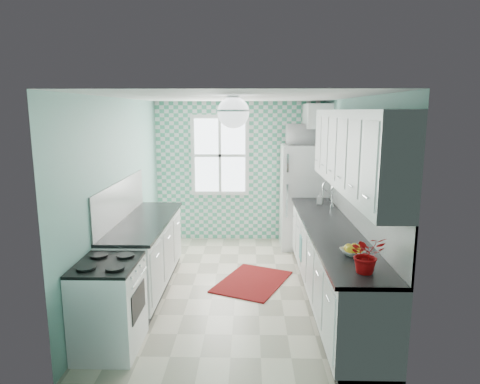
{
  "coord_description": "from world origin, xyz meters",
  "views": [
    {
      "loc": [
        0.17,
        -5.46,
        2.34
      ],
      "look_at": [
        0.05,
        0.25,
        1.25
      ],
      "focal_mm": 32.0,
      "sensor_mm": 36.0,
      "label": 1
    }
  ],
  "objects_px": {
    "microwave": "(305,134)",
    "fridge": "(303,196)",
    "fruit_bowl": "(353,252)",
    "potted_plant": "(367,254)",
    "stove": "(109,305)",
    "sink": "(320,209)",
    "ceiling_light": "(233,112)"
  },
  "relations": [
    {
      "from": "stove",
      "to": "microwave",
      "type": "relative_size",
      "value": 1.43
    },
    {
      "from": "fridge",
      "to": "microwave",
      "type": "xyz_separation_m",
      "value": [
        0.0,
        0.0,
        1.06
      ]
    },
    {
      "from": "ceiling_light",
      "to": "fridge",
      "type": "distance_m",
      "value": 3.15
    },
    {
      "from": "stove",
      "to": "potted_plant",
      "type": "bearing_deg",
      "value": -3.78
    },
    {
      "from": "sink",
      "to": "fruit_bowl",
      "type": "bearing_deg",
      "value": -87.9
    },
    {
      "from": "fridge",
      "to": "microwave",
      "type": "distance_m",
      "value": 1.06
    },
    {
      "from": "fridge",
      "to": "potted_plant",
      "type": "relative_size",
      "value": 5.27
    },
    {
      "from": "sink",
      "to": "microwave",
      "type": "bearing_deg",
      "value": 96.95
    },
    {
      "from": "microwave",
      "to": "fridge",
      "type": "bearing_deg",
      "value": 52.08
    },
    {
      "from": "stove",
      "to": "potted_plant",
      "type": "xyz_separation_m",
      "value": [
        2.4,
        -0.31,
        0.65
      ]
    },
    {
      "from": "ceiling_light",
      "to": "potted_plant",
      "type": "xyz_separation_m",
      "value": [
        1.2,
        -1.08,
        -1.21
      ]
    },
    {
      "from": "fruit_bowl",
      "to": "potted_plant",
      "type": "height_order",
      "value": "potted_plant"
    },
    {
      "from": "stove",
      "to": "microwave",
      "type": "height_order",
      "value": "microwave"
    },
    {
      "from": "ceiling_light",
      "to": "fridge",
      "type": "xyz_separation_m",
      "value": [
        1.11,
        2.57,
        -1.43
      ]
    },
    {
      "from": "ceiling_light",
      "to": "potted_plant",
      "type": "distance_m",
      "value": 2.02
    },
    {
      "from": "stove",
      "to": "microwave",
      "type": "bearing_deg",
      "value": 58.99
    },
    {
      "from": "stove",
      "to": "sink",
      "type": "bearing_deg",
      "value": 46.25
    },
    {
      "from": "ceiling_light",
      "to": "microwave",
      "type": "bearing_deg",
      "value": 66.67
    },
    {
      "from": "potted_plant",
      "to": "microwave",
      "type": "bearing_deg",
      "value": 91.41
    },
    {
      "from": "ceiling_light",
      "to": "stove",
      "type": "bearing_deg",
      "value": -147.3
    },
    {
      "from": "fridge",
      "to": "sink",
      "type": "distance_m",
      "value": 1.14
    },
    {
      "from": "fruit_bowl",
      "to": "potted_plant",
      "type": "xyz_separation_m",
      "value": [
        0.0,
        -0.47,
        0.14
      ]
    },
    {
      "from": "fruit_bowl",
      "to": "ceiling_light",
      "type": "bearing_deg",
      "value": 152.9
    },
    {
      "from": "fruit_bowl",
      "to": "potted_plant",
      "type": "bearing_deg",
      "value": -90.0
    },
    {
      "from": "fruit_bowl",
      "to": "microwave",
      "type": "height_order",
      "value": "microwave"
    },
    {
      "from": "ceiling_light",
      "to": "microwave",
      "type": "xyz_separation_m",
      "value": [
        1.11,
        2.57,
        -0.38
      ]
    },
    {
      "from": "stove",
      "to": "sink",
      "type": "distance_m",
      "value": 3.3
    },
    {
      "from": "sink",
      "to": "microwave",
      "type": "xyz_separation_m",
      "value": [
        -0.09,
        1.13,
        1.02
      ]
    },
    {
      "from": "fridge",
      "to": "stove",
      "type": "height_order",
      "value": "fridge"
    },
    {
      "from": "ceiling_light",
      "to": "fridge",
      "type": "bearing_deg",
      "value": 66.67
    },
    {
      "from": "sink",
      "to": "microwave",
      "type": "relative_size",
      "value": 0.86
    },
    {
      "from": "ceiling_light",
      "to": "stove",
      "type": "height_order",
      "value": "ceiling_light"
    }
  ]
}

